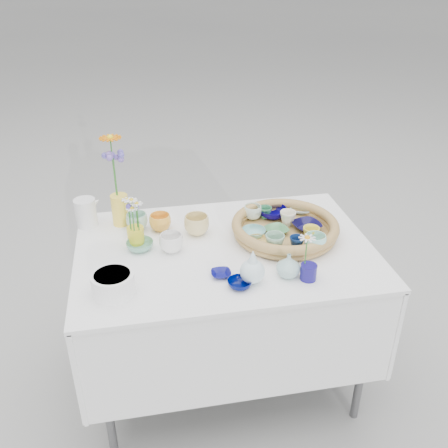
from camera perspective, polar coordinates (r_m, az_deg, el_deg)
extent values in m
plane|color=#9A9A93|center=(2.62, 0.09, -17.11)|extent=(80.00, 80.00, 0.00)
imported|color=#080256|center=(2.35, 5.59, 1.33)|extent=(0.16, 0.16, 0.04)
imported|color=#0B0832|center=(2.26, 9.43, -0.22)|extent=(0.15, 0.15, 0.03)
imported|color=yellow|center=(2.16, 9.90, -1.17)|extent=(0.08, 0.08, 0.07)
imported|color=#498753|center=(2.21, 6.00, -0.76)|extent=(0.13, 0.13, 0.02)
imported|color=#7EAA8D|center=(2.07, 5.81, -2.15)|extent=(0.10, 0.10, 0.08)
imported|color=#7BBDB9|center=(2.18, 3.42, -1.01)|extent=(0.12, 0.12, 0.03)
imported|color=silver|center=(2.31, 3.29, 1.36)|extent=(0.11, 0.11, 0.07)
imported|color=#EDE7CD|center=(2.27, 7.30, 0.64)|extent=(0.08, 0.08, 0.07)
imported|color=#A8D0EB|center=(2.41, 8.78, 1.68)|extent=(0.14, 0.14, 0.03)
imported|color=navy|center=(2.10, 8.30, -2.16)|extent=(0.08, 0.08, 0.06)
imported|color=#D5B05A|center=(2.11, 3.88, -2.11)|extent=(0.10, 0.10, 0.03)
imported|color=#9CE7D6|center=(2.10, 10.38, -2.12)|extent=(0.10, 0.10, 0.07)
imported|color=#2F7950|center=(2.33, 4.75, 1.33)|extent=(0.07, 0.07, 0.06)
imported|color=#F4A835|center=(2.27, -7.30, 0.19)|extent=(0.11, 0.11, 0.08)
imported|color=#D8C07B|center=(2.22, -3.15, -0.09)|extent=(0.12, 0.12, 0.09)
imported|color=#619D84|center=(2.15, -9.59, -2.43)|extent=(0.13, 0.13, 0.04)
imported|color=white|center=(2.10, -6.04, -2.16)|extent=(0.10, 0.10, 0.08)
imported|color=#0B0C60|center=(1.95, -0.35, -5.72)|extent=(0.08, 0.08, 0.02)
imported|color=#9CCAB4|center=(2.29, -9.93, 0.31)|extent=(0.11, 0.11, 0.08)
imported|color=#00084C|center=(1.89, 1.79, -6.83)|extent=(0.11, 0.11, 0.03)
imported|color=#93BBB8|center=(1.95, 7.38, -4.70)|extent=(0.10, 0.10, 0.10)
cylinder|color=navy|center=(1.95, 9.63, -5.44)|extent=(0.08, 0.08, 0.06)
cylinder|color=yellow|center=(2.33, -11.78, 1.61)|extent=(0.10, 0.10, 0.15)
cylinder|color=yellow|center=(2.18, -10.05, -1.29)|extent=(0.09, 0.09, 0.08)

